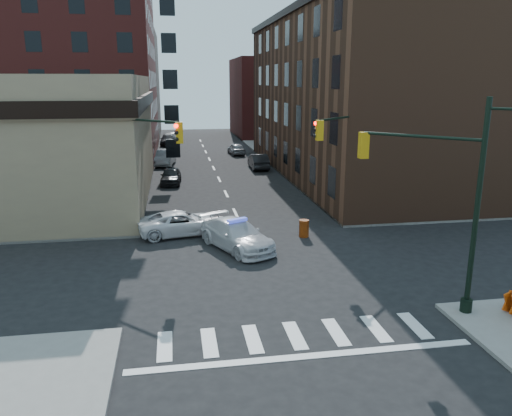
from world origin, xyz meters
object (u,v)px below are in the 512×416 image
object	(u,v)px
police_car	(237,235)
pickup	(181,223)
barricade_nw_a	(77,229)
barrel_road	(304,228)
parked_car_wfar	(165,158)
pedestrian_a	(65,209)
pedestrian_b	(97,211)
barrel_bank	(194,227)
parked_car_wnear	(171,176)
parked_car_enear	(258,161)

from	to	relation	value
police_car	pickup	size ratio (longest dim) A/B	1.06
pickup	barricade_nw_a	bearing A→B (deg)	76.93
pickup	barrel_road	xyz separation A→B (m)	(6.88, -1.58, -0.19)
parked_car_wfar	pedestrian_a	bearing A→B (deg)	-97.61
pickup	pedestrian_b	world-z (taller)	pedestrian_b
parked_car_wfar	pedestrian_a	size ratio (longest dim) A/B	2.77
pickup	barrel_bank	world-z (taller)	pickup
pedestrian_b	parked_car_wnear	bearing A→B (deg)	76.59
parked_car_wfar	pedestrian_a	distance (m)	22.44
parked_car_enear	barrel_bank	distance (m)	22.55
police_car	parked_car_wnear	xyz separation A→B (m)	(-3.44, 17.86, -0.06)
barricade_nw_a	barrel_bank	bearing A→B (deg)	5.17
police_car	barricade_nw_a	bearing A→B (deg)	134.22
parked_car_enear	barricade_nw_a	bearing A→B (deg)	56.33
police_car	pickup	distance (m)	4.14
pickup	parked_car_wfar	world-z (taller)	parked_car_wfar
pedestrian_a	pedestrian_b	size ratio (longest dim) A/B	1.05
parked_car_wfar	barricade_nw_a	distance (m)	24.97
police_car	barrel_bank	xyz separation A→B (m)	(-2.13, 2.81, -0.30)
pedestrian_a	barricade_nw_a	xyz separation A→B (m)	(1.16, -2.86, -0.48)
parked_car_wnear	pedestrian_a	distance (m)	13.34
parked_car_wnear	parked_car_enear	world-z (taller)	parked_car_enear
pedestrian_b	barrel_road	bearing A→B (deg)	-12.34
barrel_road	pedestrian_a	bearing A→B (deg)	161.19
barrel_bank	barricade_nw_a	distance (m)	6.56
parked_car_enear	barrel_bank	world-z (taller)	parked_car_enear
barrel_bank	barrel_road	bearing A→B (deg)	-12.63
pickup	barricade_nw_a	distance (m)	5.84
police_car	barrel_road	world-z (taller)	police_car
pickup	barrel_bank	distance (m)	0.77
parked_car_wnear	pedestrian_b	distance (m)	13.27
parked_car_wfar	parked_car_enear	world-z (taller)	parked_car_wfar
parked_car_wnear	barrel_bank	size ratio (longest dim) A/B	4.45
parked_car_enear	pedestrian_a	bearing A→B (deg)	50.07
barrel_road	barricade_nw_a	bearing A→B (deg)	171.66
pedestrian_b	barrel_road	size ratio (longest dim) A/B	1.70
barrel_road	parked_car_wnear	bearing A→B (deg)	114.48
pedestrian_a	barrel_road	bearing A→B (deg)	1.67
pickup	parked_car_wnear	distance (m)	14.86
barrel_road	pickup	bearing A→B (deg)	167.05
parked_car_wfar	barricade_nw_a	world-z (taller)	parked_car_wfar
parked_car_enear	barrel_bank	bearing A→B (deg)	70.98
parked_car_wnear	barrel_road	world-z (taller)	parked_car_wnear
parked_car_enear	barricade_nw_a	xyz separation A→B (m)	(-13.93, -20.82, -0.20)
parked_car_wfar	pedestrian_b	xyz separation A→B (m)	(-3.81, -22.49, 0.19)
pickup	pedestrian_a	xyz separation A→B (m)	(-6.99, 3.14, 0.34)
barrel_road	barrel_bank	bearing A→B (deg)	167.37
pickup	pedestrian_b	bearing A→B (deg)	54.68
pickup	barrel_road	world-z (taller)	pickup
barrel_road	barrel_bank	xyz separation A→B (m)	(-6.17, 1.38, -0.03)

